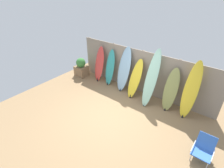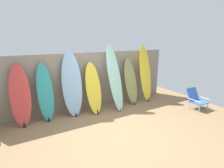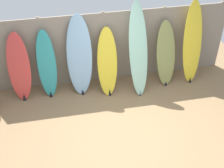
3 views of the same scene
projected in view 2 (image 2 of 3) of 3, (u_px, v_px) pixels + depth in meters
name	position (u px, v px, depth m)	size (l,w,h in m)	color
ground	(121.00, 134.00, 4.21)	(7.68, 7.68, 0.00)	#8E704C
fence_back	(88.00, 81.00, 5.66)	(6.08, 0.11, 1.80)	gray
surfboard_red_0	(20.00, 96.00, 4.45)	(0.52, 0.45, 1.61)	#D13D38
surfboard_teal_1	(45.00, 93.00, 4.76)	(0.43, 0.44, 1.60)	teal
surfboard_skyblue_2	(72.00, 84.00, 5.08)	(0.64, 0.61, 1.88)	#8CB7D6
surfboard_yellow_3	(93.00, 88.00, 5.33)	(0.53, 0.71, 1.53)	yellow
surfboard_seafoam_4	(115.00, 77.00, 5.54)	(0.43, 0.81, 2.10)	#9ED6BC
surfboard_olive_5	(131.00, 82.00, 6.06)	(0.49, 0.54, 1.57)	olive
surfboard_yellow_6	(145.00, 73.00, 6.31)	(0.47, 0.54, 2.01)	yellow
beach_chair	(196.00, 98.00, 5.70)	(0.50, 0.57, 0.64)	silver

